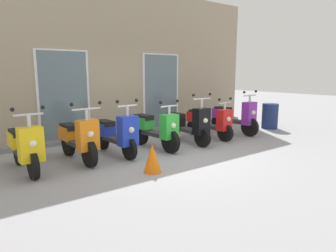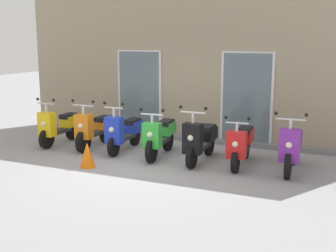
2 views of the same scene
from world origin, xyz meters
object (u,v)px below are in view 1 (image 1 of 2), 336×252
(scooter_black, at_px, (188,124))
(scooter_red, at_px, (209,121))
(scooter_green, at_px, (155,129))
(scooter_purple, at_px, (235,117))
(scooter_orange, at_px, (78,139))
(scooter_blue, at_px, (115,133))
(scooter_yellow, at_px, (24,146))
(trash_bin, at_px, (270,116))
(traffic_cone, at_px, (152,158))

(scooter_black, bearing_deg, scooter_red, 6.41)
(scooter_green, relative_size, scooter_purple, 0.99)
(scooter_orange, relative_size, scooter_red, 1.01)
(scooter_orange, relative_size, scooter_blue, 1.00)
(scooter_green, relative_size, scooter_red, 1.03)
(scooter_yellow, height_order, scooter_blue, scooter_blue)
(scooter_yellow, bearing_deg, trash_bin, -0.87)
(trash_bin, bearing_deg, scooter_blue, 178.22)
(scooter_orange, xyz_separation_m, scooter_purple, (4.64, -0.05, 0.03))
(scooter_black, bearing_deg, scooter_orange, 177.21)
(traffic_cone, bearing_deg, scooter_yellow, 141.90)
(scooter_blue, xyz_separation_m, scooter_green, (0.97, -0.09, -0.00))
(scooter_orange, xyz_separation_m, scooter_red, (3.62, -0.04, -0.01))
(scooter_blue, relative_size, scooter_red, 1.01)
(scooter_blue, bearing_deg, scooter_orange, 178.92)
(trash_bin, bearing_deg, scooter_green, 178.96)
(scooter_yellow, xyz_separation_m, scooter_orange, (1.00, 0.07, -0.01))
(scooter_blue, xyz_separation_m, traffic_cone, (-0.04, -1.45, -0.22))
(scooter_orange, bearing_deg, scooter_red, -0.60)
(scooter_green, bearing_deg, scooter_yellow, 179.39)
(scooter_yellow, xyz_separation_m, scooter_green, (2.79, -0.03, 0.01))
(scooter_blue, bearing_deg, traffic_cone, -91.66)
(scooter_green, xyz_separation_m, scooter_black, (0.97, -0.03, 0.00))
(scooter_green, height_order, scooter_purple, scooter_purple)
(scooter_purple, xyz_separation_m, trash_bin, (1.52, -0.13, -0.10))
(scooter_purple, relative_size, trash_bin, 2.06)
(scooter_yellow, distance_m, scooter_green, 2.79)
(scooter_yellow, relative_size, traffic_cone, 2.93)
(scooter_green, distance_m, scooter_red, 1.83)
(scooter_black, relative_size, scooter_red, 1.03)
(scooter_blue, xyz_separation_m, scooter_purple, (3.82, -0.04, 0.01))
(scooter_black, height_order, scooter_red, scooter_black)
(traffic_cone, bearing_deg, scooter_purple, 20.16)
(scooter_yellow, xyz_separation_m, traffic_cone, (1.78, -1.40, -0.21))
(scooter_orange, relative_size, scooter_black, 0.98)
(scooter_orange, distance_m, scooter_black, 2.77)
(scooter_blue, relative_size, scooter_green, 0.98)
(scooter_yellow, relative_size, scooter_orange, 0.97)
(scooter_black, height_order, trash_bin, scooter_black)
(scooter_orange, xyz_separation_m, traffic_cone, (0.78, -1.47, -0.20))
(scooter_black, relative_size, traffic_cone, 3.09)
(scooter_purple, distance_m, trash_bin, 1.53)
(scooter_black, height_order, traffic_cone, scooter_black)
(scooter_orange, xyz_separation_m, scooter_blue, (0.82, -0.02, 0.01))
(scooter_blue, bearing_deg, scooter_yellow, -178.23)
(scooter_red, bearing_deg, scooter_orange, 179.40)
(scooter_black, bearing_deg, scooter_blue, 176.48)
(scooter_green, height_order, trash_bin, scooter_green)
(scooter_orange, height_order, trash_bin, scooter_orange)
(scooter_blue, height_order, scooter_black, scooter_black)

